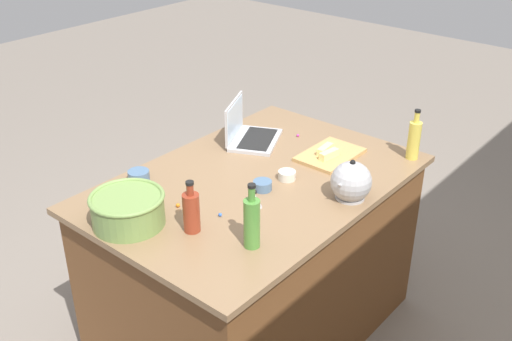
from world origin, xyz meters
TOP-DOWN VIEW (x-y plane):
  - ground_plane at (0.00, 0.00)m, footprint 12.00×12.00m
  - island_counter at (0.00, 0.00)m, footprint 1.53×1.04m
  - laptop at (-0.30, -0.30)m, footprint 0.38×0.34m
  - mixing_bowl_large at (0.61, -0.16)m, footprint 0.31×0.31m
  - bottle_oil at (-0.67, 0.44)m, footprint 0.06×0.06m
  - bottle_olive at (0.41, 0.32)m, footprint 0.06×0.06m
  - bottle_soy at (0.48, 0.07)m, footprint 0.07×0.07m
  - kettle at (-0.14, 0.42)m, footprint 0.21×0.18m
  - cutting_board at (-0.42, 0.12)m, footprint 0.33×0.23m
  - butter_stick_left at (-0.41, 0.10)m, footprint 0.11×0.05m
  - butter_stick_right at (-0.38, 0.15)m, footprint 0.11×0.05m
  - ramekin_small at (0.35, -0.41)m, footprint 0.10×0.10m
  - ramekin_medium at (-0.10, 0.10)m, footprint 0.08×0.08m
  - ramekin_wide at (0.05, 0.08)m, footprint 0.08×0.08m
  - kitchen_timer at (0.18, 0.14)m, footprint 0.07×0.07m
  - candy_0 at (-0.51, -0.14)m, footprint 0.01×0.01m
  - candy_2 at (0.33, 0.09)m, footprint 0.01×0.01m
  - candy_3 at (0.40, -0.10)m, footprint 0.02×0.02m

SIDE VIEW (x-z plane):
  - ground_plane at x=0.00m, z-range 0.00..0.00m
  - island_counter at x=0.00m, z-range 0.00..0.90m
  - candy_0 at x=-0.51m, z-range 0.90..0.91m
  - candy_2 at x=0.33m, z-range 0.90..0.91m
  - candy_3 at x=0.40m, z-range 0.90..0.92m
  - cutting_board at x=-0.42m, z-range 0.90..0.92m
  - ramekin_medium at x=-0.10m, z-range 0.90..0.94m
  - ramekin_wide at x=0.05m, z-range 0.90..0.94m
  - ramekin_small at x=0.35m, z-range 0.90..0.95m
  - kitchen_timer at x=0.18m, z-range 0.90..0.97m
  - butter_stick_left at x=-0.41m, z-range 0.92..0.95m
  - butter_stick_right at x=-0.38m, z-range 0.92..0.95m
  - laptop at x=-0.30m, z-range 0.84..1.06m
  - mixing_bowl_large at x=0.61m, z-range 0.90..1.04m
  - kettle at x=-0.14m, z-range 0.88..1.08m
  - bottle_soy at x=0.48m, z-range 0.88..1.10m
  - bottle_oil at x=-0.67m, z-range 0.87..1.13m
  - bottle_olive at x=0.41m, z-range 0.87..1.14m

